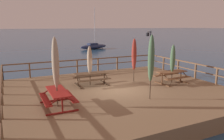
% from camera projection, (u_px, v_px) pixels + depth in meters
% --- Properties ---
extents(ground_plane, '(600.00, 600.00, 0.00)m').
position_uv_depth(ground_plane, '(118.00, 102.00, 13.04)').
color(ground_plane, navy).
extents(wooden_deck, '(12.45, 10.76, 0.77)m').
position_uv_depth(wooden_deck, '(118.00, 95.00, 12.97)').
color(wooden_deck, '#846647').
rests_on(wooden_deck, ground).
extents(railing_waterside_far, '(12.25, 0.10, 1.09)m').
position_uv_depth(railing_waterside_far, '(88.00, 63.00, 17.36)').
color(railing_waterside_far, brown).
rests_on(railing_waterside_far, wooden_deck).
extents(railing_side_left, '(0.10, 10.56, 1.09)m').
position_uv_depth(railing_side_left, '(1.00, 90.00, 10.17)').
color(railing_side_left, brown).
rests_on(railing_side_left, wooden_deck).
extents(railing_side_right, '(0.10, 10.56, 1.09)m').
position_uv_depth(railing_side_right, '(196.00, 68.00, 15.32)').
color(railing_side_right, brown).
rests_on(railing_side_right, wooden_deck).
extents(picnic_table_front_left, '(1.41, 2.06, 0.78)m').
position_uv_depth(picnic_table_front_left, '(58.00, 95.00, 10.01)').
color(picnic_table_front_left, maroon).
rests_on(picnic_table_front_left, wooden_deck).
extents(picnic_table_back_left, '(2.15, 1.45, 0.78)m').
position_uv_depth(picnic_table_back_left, '(91.00, 76.00, 13.74)').
color(picnic_table_back_left, brown).
rests_on(picnic_table_back_left, wooden_deck).
extents(picnic_table_mid_centre, '(2.03, 1.49, 0.78)m').
position_uv_depth(picnic_table_mid_centre, '(172.00, 74.00, 14.21)').
color(picnic_table_mid_centre, brown).
rests_on(picnic_table_mid_centre, wooden_deck).
extents(patio_umbrella_short_front, '(0.32, 0.32, 3.19)m').
position_uv_depth(patio_umbrella_short_front, '(55.00, 63.00, 9.72)').
color(patio_umbrella_short_front, '#4C3828').
rests_on(patio_umbrella_short_front, wooden_deck).
extents(patio_umbrella_short_mid, '(0.32, 0.32, 2.45)m').
position_uv_depth(patio_umbrella_short_mid, '(90.00, 60.00, 13.53)').
color(patio_umbrella_short_mid, '#4C3828').
rests_on(patio_umbrella_short_mid, wooden_deck).
extents(patio_umbrella_tall_mid_left, '(0.32, 0.32, 2.49)m').
position_uv_depth(patio_umbrella_tall_mid_left, '(173.00, 59.00, 14.02)').
color(patio_umbrella_tall_mid_left, '#4C3828').
rests_on(patio_umbrella_tall_mid_left, wooden_deck).
extents(patio_umbrella_tall_back_right, '(0.32, 0.32, 3.24)m').
position_uv_depth(patio_umbrella_tall_back_right, '(151.00, 59.00, 10.79)').
color(patio_umbrella_tall_back_right, '#4C3828').
rests_on(patio_umbrella_tall_back_right, wooden_deck).
extents(patio_umbrella_short_back, '(0.32, 0.32, 2.86)m').
position_uv_depth(patio_umbrella_short_back, '(134.00, 54.00, 14.24)').
color(patio_umbrella_short_back, '#4C3828').
rests_on(patio_umbrella_short_back, wooden_deck).
extents(lamp_post_hooked, '(0.64, 0.39, 3.20)m').
position_uv_depth(lamp_post_hooked, '(149.00, 44.00, 18.79)').
color(lamp_post_hooked, black).
rests_on(lamp_post_hooked, wooden_deck).
extents(sailboat_distant, '(6.23, 3.33, 7.72)m').
position_uv_depth(sailboat_distant, '(94.00, 46.00, 42.09)').
color(sailboat_distant, navy).
rests_on(sailboat_distant, ground).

